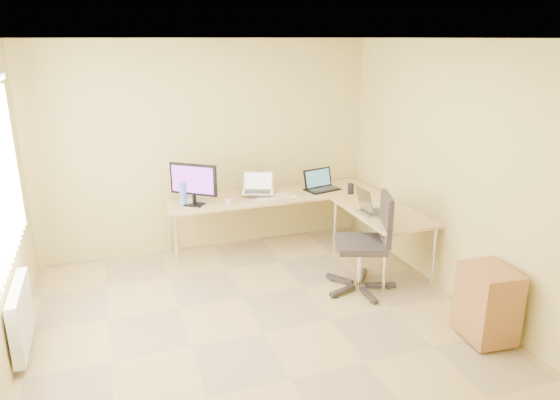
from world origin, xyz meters
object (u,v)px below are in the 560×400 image
object	(u,v)px
keyboard	(271,197)
desk_fan	(198,186)
desk_return	(381,240)
water_bottle	(183,193)
cabinet	(487,303)
laptop_return	(374,203)
laptop_center	(258,183)
mug	(229,202)
desk_main	(273,222)
monitor	(194,185)
laptop_black	(322,180)
office_chair	(361,246)

from	to	relation	value
keyboard	desk_fan	distance (m)	0.90
desk_return	water_bottle	distance (m)	2.36
cabinet	laptop_return	bearing A→B (deg)	106.57
laptop_center	mug	xyz separation A→B (m)	(-0.42, -0.22, -0.13)
water_bottle	desk_main	bearing A→B (deg)	2.57
monitor	mug	world-z (taller)	monitor
laptop_center	laptop_return	size ratio (longest dim) A/B	1.04
laptop_center	mug	world-z (taller)	laptop_center
monitor	laptop_return	world-z (taller)	monitor
monitor	mug	bearing A→B (deg)	18.02
desk_main	laptop_center	size ratio (longest dim) A/B	6.89
laptop_return	monitor	bearing A→B (deg)	60.55
laptop_black	mug	xyz separation A→B (m)	(-1.29, -0.21, -0.09)
laptop_return	office_chair	xyz separation A→B (m)	(-0.31, -0.31, -0.35)
laptop_center	office_chair	distance (m)	1.58
desk_main	mug	distance (m)	0.79
laptop_center	water_bottle	world-z (taller)	laptop_center
laptop_black	office_chair	xyz separation A→B (m)	(-0.14, -1.34, -0.36)
desk_main	office_chair	world-z (taller)	office_chair
water_bottle	monitor	bearing A→B (deg)	-23.17
monitor	desk_return	bearing A→B (deg)	13.89
office_chair	laptop_return	bearing A→B (deg)	65.04
desk_main	monitor	bearing A→B (deg)	-174.27
laptop_center	water_bottle	xyz separation A→B (m)	(-0.91, -0.03, -0.03)
office_chair	desk_fan	bearing A→B (deg)	152.18
water_bottle	desk_fan	xyz separation A→B (m)	(0.22, 0.25, 0.00)
desk_fan	office_chair	bearing A→B (deg)	-43.59
laptop_return	cabinet	world-z (taller)	laptop_return
desk_main	desk_fan	world-z (taller)	desk_fan
desk_main	water_bottle	world-z (taller)	water_bottle
laptop_center	desk_main	bearing A→B (deg)	26.82
keyboard	desk_return	bearing A→B (deg)	-49.29
desk_main	keyboard	world-z (taller)	keyboard
desk_main	laptop_black	size ratio (longest dim) A/B	6.30
monitor	laptop_center	xyz separation A→B (m)	(0.80, 0.08, -0.08)
cabinet	desk_main	bearing A→B (deg)	118.93
water_bottle	mug	bearing A→B (deg)	-20.96
laptop_center	keyboard	bearing A→B (deg)	-19.52
monitor	keyboard	bearing A→B (deg)	36.25
desk_return	office_chair	world-z (taller)	office_chair
laptop_center	mug	size ratio (longest dim) A/B	4.43
water_bottle	laptop_return	xyz separation A→B (m)	(1.95, -1.00, -0.02)
desk_fan	mug	bearing A→B (deg)	-53.93
laptop_black	desk_main	bearing A→B (deg)	163.98
mug	office_chair	size ratio (longest dim) A/B	0.08
laptop_center	office_chair	size ratio (longest dim) A/B	0.36
laptop_center	laptop_black	size ratio (longest dim) A/B	0.91
desk_main	laptop_black	distance (m)	0.82
mug	desk_fan	xyz separation A→B (m)	(-0.27, 0.44, 0.10)
laptop_black	keyboard	distance (m)	0.75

